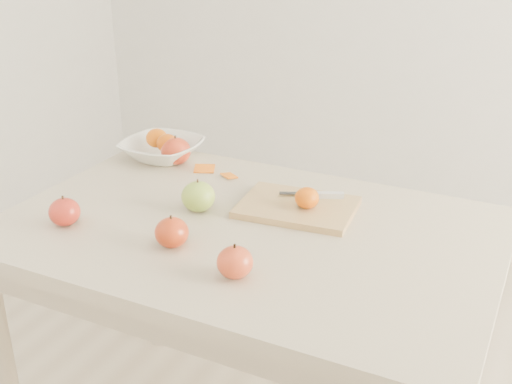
% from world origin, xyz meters
% --- Properties ---
extents(table, '(1.20, 0.80, 0.75)m').
position_xyz_m(table, '(0.00, 0.00, 0.65)').
color(table, '#C4B394').
rests_on(table, ground).
extents(cutting_board, '(0.31, 0.24, 0.02)m').
position_xyz_m(cutting_board, '(0.08, 0.13, 0.76)').
color(cutting_board, tan).
rests_on(cutting_board, table).
extents(board_tangerine, '(0.06, 0.06, 0.05)m').
position_xyz_m(board_tangerine, '(0.11, 0.12, 0.80)').
color(board_tangerine, '#D85807').
rests_on(board_tangerine, cutting_board).
extents(fruit_bowl, '(0.24, 0.24, 0.06)m').
position_xyz_m(fruit_bowl, '(-0.45, 0.30, 0.78)').
color(fruit_bowl, white).
rests_on(fruit_bowl, table).
extents(bowl_tangerine_near, '(0.07, 0.07, 0.06)m').
position_xyz_m(bowl_tangerine_near, '(-0.47, 0.31, 0.81)').
color(bowl_tangerine_near, '#E06307').
rests_on(bowl_tangerine_near, fruit_bowl).
extents(bowl_tangerine_far, '(0.07, 0.07, 0.06)m').
position_xyz_m(bowl_tangerine_far, '(-0.42, 0.29, 0.81)').
color(bowl_tangerine_far, '#CE4E07').
rests_on(bowl_tangerine_far, fruit_bowl).
extents(orange_peel_a, '(0.07, 0.06, 0.01)m').
position_xyz_m(orange_peel_a, '(-0.28, 0.27, 0.75)').
color(orange_peel_a, orange).
rests_on(orange_peel_a, table).
extents(orange_peel_b, '(0.06, 0.05, 0.01)m').
position_xyz_m(orange_peel_b, '(-0.19, 0.26, 0.75)').
color(orange_peel_b, orange).
rests_on(orange_peel_b, table).
extents(paring_knife, '(0.16, 0.08, 0.01)m').
position_xyz_m(paring_knife, '(0.12, 0.20, 0.78)').
color(paring_knife, silver).
rests_on(paring_knife, cutting_board).
extents(apple_green, '(0.09, 0.09, 0.08)m').
position_xyz_m(apple_green, '(-0.15, 0.02, 0.79)').
color(apple_green, '#639529').
rests_on(apple_green, table).
extents(apple_red_d, '(0.08, 0.08, 0.07)m').
position_xyz_m(apple_red_d, '(-0.40, -0.19, 0.78)').
color(apple_red_d, '#A60912').
rests_on(apple_red_d, table).
extents(apple_red_e, '(0.08, 0.08, 0.07)m').
position_xyz_m(apple_red_e, '(0.09, -0.23, 0.78)').
color(apple_red_e, '#990B08').
rests_on(apple_red_e, table).
extents(apple_red_c, '(0.08, 0.08, 0.07)m').
position_xyz_m(apple_red_c, '(-0.11, -0.17, 0.79)').
color(apple_red_c, maroon).
rests_on(apple_red_c, table).
extents(apple_red_a, '(0.09, 0.09, 0.08)m').
position_xyz_m(apple_red_a, '(-0.38, 0.28, 0.79)').
color(apple_red_a, '#A20812').
rests_on(apple_red_a, table).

